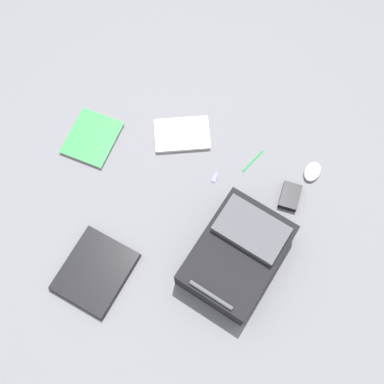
# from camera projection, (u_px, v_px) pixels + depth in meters

# --- Properties ---
(ground_plane) EXTENTS (3.95, 3.95, 0.00)m
(ground_plane) POSITION_uv_depth(u_px,v_px,m) (179.00, 198.00, 2.08)
(ground_plane) COLOR slate
(backpack) EXTENTS (0.33, 0.45, 0.18)m
(backpack) POSITION_uv_depth(u_px,v_px,m) (238.00, 254.00, 1.91)
(backpack) COLOR black
(backpack) RESTS_ON ground_plane
(laptop) EXTENTS (0.27, 0.31, 0.03)m
(laptop) POSITION_uv_depth(u_px,v_px,m) (95.00, 271.00, 1.95)
(laptop) COLOR black
(laptop) RESTS_ON ground_plane
(book_manual) EXTENTS (0.24, 0.27, 0.02)m
(book_manual) POSITION_uv_depth(u_px,v_px,m) (92.00, 138.00, 2.17)
(book_manual) COLOR silver
(book_manual) RESTS_ON ground_plane
(book_red) EXTENTS (0.30, 0.28, 0.02)m
(book_red) POSITION_uv_depth(u_px,v_px,m) (182.00, 135.00, 2.17)
(book_red) COLOR silver
(book_red) RESTS_ON ground_plane
(computer_mouse) EXTENTS (0.07, 0.10, 0.03)m
(computer_mouse) POSITION_uv_depth(u_px,v_px,m) (312.00, 172.00, 2.10)
(computer_mouse) COLOR silver
(computer_mouse) RESTS_ON ground_plane
(power_brick) EXTENTS (0.10, 0.13, 0.03)m
(power_brick) POSITION_uv_depth(u_px,v_px,m) (290.00, 196.00, 2.06)
(power_brick) COLOR black
(power_brick) RESTS_ON ground_plane
(pen_black) EXTENTS (0.04, 0.14, 0.01)m
(pen_black) POSITION_uv_depth(u_px,v_px,m) (253.00, 161.00, 2.14)
(pen_black) COLOR #198C33
(pen_black) RESTS_ON ground_plane
(usb_stick) EXTENTS (0.03, 0.05, 0.01)m
(usb_stick) POSITION_uv_depth(u_px,v_px,m) (215.00, 177.00, 2.11)
(usb_stick) COLOR #191999
(usb_stick) RESTS_ON ground_plane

